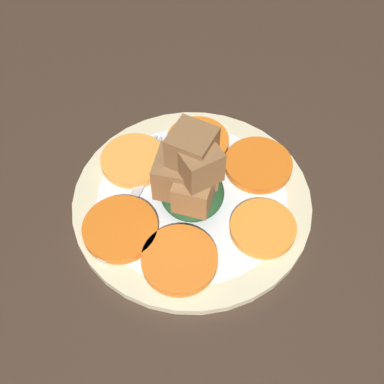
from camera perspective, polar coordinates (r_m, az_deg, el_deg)
name	(u,v)px	position (r cm, az deg, el deg)	size (l,w,h in cm)	color
table_slab	(192,207)	(57.90, 0.00, -1.78)	(120.00, 120.00, 2.00)	#38281E
plate	(192,200)	(56.64, 0.00, -0.93)	(27.93, 27.93, 1.05)	beige
carrot_slice_0	(258,165)	(58.97, 7.85, 3.25)	(8.21, 8.21, 1.04)	orange
carrot_slice_1	(198,141)	(60.83, 0.67, 6.01)	(7.86, 7.86, 1.04)	orange
carrot_slice_2	(134,160)	(59.29, -6.93, 3.78)	(8.02, 8.02, 1.04)	#F9963A
carrot_slice_3	(120,228)	(53.80, -8.49, -4.30)	(8.37, 8.37, 1.04)	orange
carrot_slice_4	(179,260)	(51.35, -1.49, -8.01)	(8.16, 8.16, 1.04)	orange
carrot_slice_5	(263,228)	(53.82, 8.40, -4.24)	(7.35, 7.35, 1.04)	orange
center_pile	(189,177)	(52.18, -0.32, 1.82)	(8.87, 8.23, 10.79)	#1E4723
fork	(137,191)	(56.76, -6.54, 0.09)	(17.62, 8.77, 0.40)	#B2B2B7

